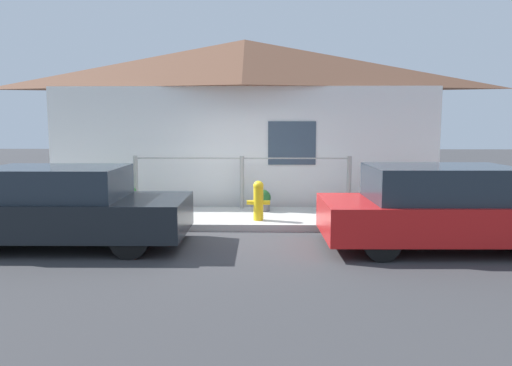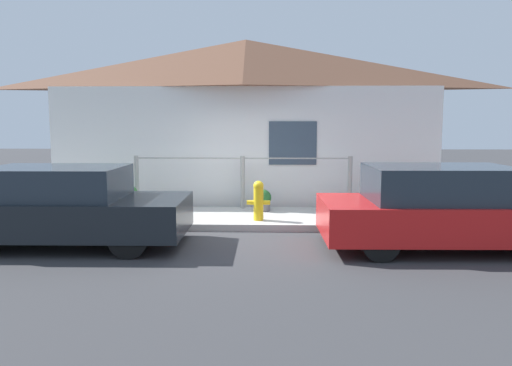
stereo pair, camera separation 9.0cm
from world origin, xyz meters
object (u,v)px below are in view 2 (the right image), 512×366
at_px(car_left, 64,207).
at_px(potted_plant_corner, 412,194).
at_px(potted_plant_near_hydrant, 263,200).
at_px(car_right, 446,208).
at_px(potted_plant_by_fence, 127,196).
at_px(fire_hydrant, 258,200).

distance_m(car_left, potted_plant_corner, 7.19).
bearing_deg(potted_plant_corner, potted_plant_near_hydrant, -176.25).
xyz_separation_m(car_right, potted_plant_by_fence, (-5.98, 2.54, -0.20)).
xyz_separation_m(car_right, potted_plant_near_hydrant, (-3.02, 2.69, -0.30)).
bearing_deg(car_right, potted_plant_by_fence, 155.80).
distance_m(car_right, fire_hydrant, 3.50).
relative_size(potted_plant_by_fence, potted_plant_corner, 0.96).
bearing_deg(fire_hydrant, car_left, -153.00).
relative_size(fire_hydrant, potted_plant_near_hydrant, 1.67).
relative_size(car_right, potted_plant_corner, 6.71).
bearing_deg(car_right, potted_plant_corner, 83.39).
relative_size(car_left, fire_hydrant, 5.08).
bearing_deg(car_left, car_right, -0.74).
xyz_separation_m(car_left, potted_plant_near_hydrant, (3.28, 2.69, -0.29)).
bearing_deg(car_left, potted_plant_by_fence, 82.05).
distance_m(car_right, potted_plant_corner, 2.92).
height_order(car_left, fire_hydrant, car_left).
relative_size(car_right, potted_plant_by_fence, 6.95).
height_order(car_left, potted_plant_corner, car_left).
bearing_deg(fire_hydrant, potted_plant_by_fence, 162.47).
xyz_separation_m(car_left, potted_plant_by_fence, (0.32, 2.54, -0.20)).
distance_m(car_left, potted_plant_near_hydrant, 4.25).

